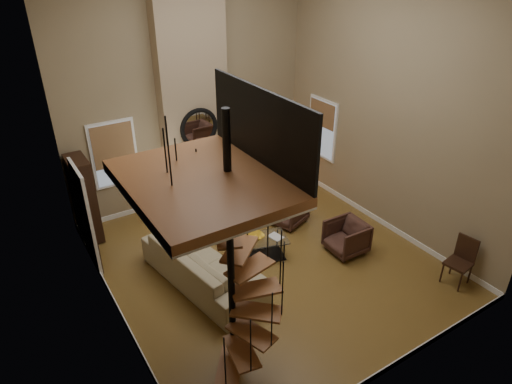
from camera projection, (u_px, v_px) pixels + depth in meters
ground at (267, 260)px, 9.18m from camera, size 6.00×6.50×0.01m
back_wall at (189, 89)px, 10.27m from camera, size 6.00×0.02×5.50m
front_wall at (418, 216)px, 5.45m from camera, size 6.00×0.02×5.50m
left_wall at (94, 174)px, 6.45m from camera, size 0.02×6.50×5.50m
right_wall at (390, 105)px, 9.27m from camera, size 0.02×6.50×5.50m
baseboard_back at (197, 193)px, 11.55m from camera, size 6.00×0.02×0.12m
baseboard_front at (386, 369)px, 6.75m from camera, size 6.00×0.02×0.12m
baseboard_left at (121, 315)px, 7.74m from camera, size 0.02×6.50×0.12m
baseboard_right at (373, 216)px, 10.55m from camera, size 0.02×6.50×0.12m
chimney_breast at (193, 91)px, 10.13m from camera, size 1.60×0.38×5.50m
hearth at (209, 205)px, 11.07m from camera, size 1.50×0.60×0.04m
firebox at (202, 182)px, 11.03m from camera, size 0.95×0.02×0.72m
mantel at (202, 161)px, 10.69m from camera, size 1.70×0.18×0.06m
mirror_frame at (199, 128)px, 10.35m from camera, size 0.94×0.10×0.94m
mirror_disc at (199, 128)px, 10.35m from camera, size 0.80×0.01×0.80m
vase_left at (180, 159)px, 10.38m from camera, size 0.24×0.24×0.25m
vase_right at (224, 149)px, 10.93m from camera, size 0.20×0.20×0.21m
window_back at (114, 153)px, 9.89m from camera, size 1.02×0.06×1.52m
window_right at (322, 128)px, 11.27m from camera, size 0.06×1.02×1.52m
entry_door at (86, 218)px, 8.62m from camera, size 0.10×1.05×2.16m
loft at (210, 176)px, 5.33m from camera, size 1.70×2.20×1.09m
spiral_stair at (232, 266)px, 6.16m from camera, size 1.47×1.47×4.06m
hutch at (84, 199)px, 9.47m from camera, size 0.39×0.82×1.84m
sofa at (202, 265)px, 8.42m from camera, size 1.49×2.83×0.79m
armchair_near at (288, 207)px, 10.34m from camera, size 1.02×1.01×0.73m
armchair_far at (349, 236)px, 9.31m from camera, size 0.78×0.76×0.69m
coffee_table at (256, 246)px, 9.11m from camera, size 1.36×0.94×0.46m
bowl at (255, 237)px, 9.05m from camera, size 0.36×0.36×0.09m
book at (275, 237)px, 9.08m from camera, size 0.27×0.33×0.03m
floor_lamp at (166, 168)px, 9.71m from camera, size 0.42×0.42×1.73m
accent_lamp at (252, 178)px, 11.89m from camera, size 0.15×0.15×0.54m
side_chair at (462, 258)px, 8.37m from camera, size 0.49×0.47×0.94m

